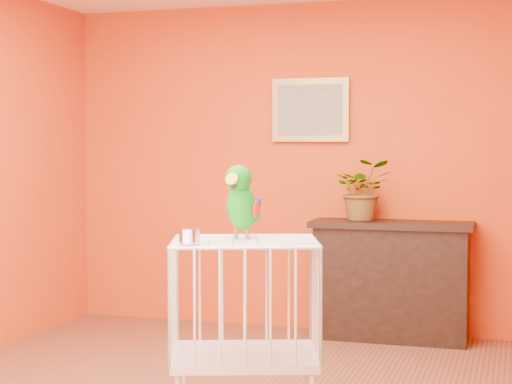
% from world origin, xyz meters
% --- Properties ---
extents(room_shell, '(4.50, 4.50, 4.50)m').
position_xyz_m(room_shell, '(0.00, 0.00, 1.58)').
color(room_shell, '#D74214').
rests_on(room_shell, ground).
extents(console_cabinet, '(1.21, 0.43, 0.90)m').
position_xyz_m(console_cabinet, '(0.67, 2.04, 0.45)').
color(console_cabinet, black).
rests_on(console_cabinet, ground).
extents(potted_plant, '(0.52, 0.56, 0.36)m').
position_xyz_m(potted_plant, '(0.46, 1.99, 1.08)').
color(potted_plant, '#26722D').
rests_on(potted_plant, console_cabinet).
extents(framed_picture, '(0.62, 0.04, 0.50)m').
position_xyz_m(framed_picture, '(0.00, 2.22, 1.75)').
color(framed_picture, '#B88E41').
rests_on(framed_picture, room_shell).
extents(birdcage, '(0.79, 0.69, 1.02)m').
position_xyz_m(birdcage, '(0.38, -0.63, 0.53)').
color(birdcage, silver).
rests_on(birdcage, ground).
extents(feed_cup, '(0.09, 0.09, 0.07)m').
position_xyz_m(feed_cup, '(0.20, -0.87, 1.06)').
color(feed_cup, silver).
rests_on(feed_cup, birdcage).
extents(parrot, '(0.17, 0.31, 0.35)m').
position_xyz_m(parrot, '(0.35, -0.58, 1.20)').
color(parrot, '#59544C').
rests_on(parrot, birdcage).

